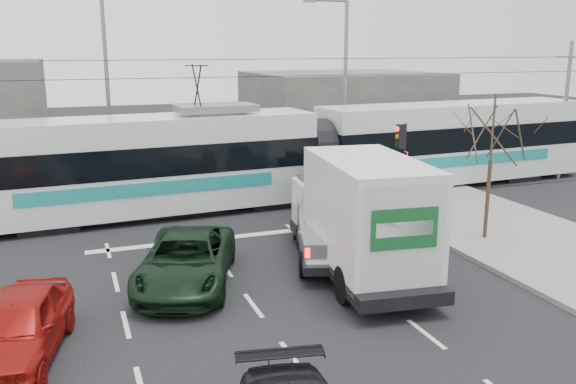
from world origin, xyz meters
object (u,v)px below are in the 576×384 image
object	(u,v)px
bare_tree	(493,134)
silver_pickup	(328,222)
tram	(314,152)
box_truck	(360,217)
street_lamp_near	(342,79)
navy_pickup	(334,189)
traffic_signal	(402,149)
street_lamp_far	(103,81)
red_car	(17,327)
green_car	(186,260)

from	to	relation	value
bare_tree	silver_pickup	bearing A→B (deg)	172.10
tram	box_truck	distance (m)	9.67
street_lamp_near	navy_pickup	world-z (taller)	street_lamp_near
tram	silver_pickup	bearing A→B (deg)	-112.32
traffic_signal	box_truck	distance (m)	7.09
street_lamp_near	box_truck	distance (m)	14.35
traffic_signal	navy_pickup	bearing A→B (deg)	161.76
street_lamp_far	navy_pickup	world-z (taller)	street_lamp_far
bare_tree	navy_pickup	bearing A→B (deg)	127.11
street_lamp_far	box_truck	distance (m)	16.45
street_lamp_far	red_car	bearing A→B (deg)	-100.56
silver_pickup	red_car	bearing A→B (deg)	-137.47
tram	box_truck	size ratio (longest dim) A/B	3.89
tram	street_lamp_near	bearing A→B (deg)	46.42
street_lamp_near	red_car	world-z (taller)	street_lamp_near
tram	silver_pickup	size ratio (longest dim) A/B	4.72
traffic_signal	street_lamp_near	distance (m)	7.91
green_car	red_car	world-z (taller)	red_car
traffic_signal	silver_pickup	distance (m)	5.84
street_lamp_near	navy_pickup	xyz separation A→B (m)	(-3.37, -6.67, -4.00)
street_lamp_near	street_lamp_far	bearing A→B (deg)	170.13
traffic_signal	navy_pickup	distance (m)	3.12
bare_tree	navy_pickup	world-z (taller)	bare_tree
box_truck	green_car	distance (m)	5.23
navy_pickup	red_car	bearing A→B (deg)	-126.91
tram	green_car	size ratio (longest dim) A/B	5.50
tram	traffic_signal	bearing A→B (deg)	-65.20
green_car	box_truck	bearing A→B (deg)	8.50
street_lamp_far	silver_pickup	distance (m)	14.65
silver_pickup	red_car	distance (m)	10.15
silver_pickup	box_truck	xyz separation A→B (m)	(0.08, -2.19, 0.74)
box_truck	bare_tree	bearing A→B (deg)	20.78
tram	box_truck	world-z (taller)	tram
bare_tree	navy_pickup	size ratio (longest dim) A/B	0.88
street_lamp_near	green_car	distance (m)	16.40
box_truck	navy_pickup	bearing A→B (deg)	79.18
tram	box_truck	bearing A→B (deg)	-107.69
green_car	red_car	size ratio (longest dim) A/B	1.21
traffic_signal	street_lamp_far	world-z (taller)	street_lamp_far
box_truck	navy_pickup	size ratio (longest dim) A/B	1.33
street_lamp_far	silver_pickup	size ratio (longest dim) A/B	1.45
street_lamp_near	silver_pickup	bearing A→B (deg)	-116.88
street_lamp_far	navy_pickup	distance (m)	12.54
street_lamp_near	green_car	xyz separation A→B (m)	(-10.38, -11.92, -4.37)
silver_pickup	box_truck	distance (m)	2.31
street_lamp_near	tram	xyz separation A→B (m)	(-2.98, -3.53, -3.00)
street_lamp_near	navy_pickup	distance (m)	8.48
tram	silver_pickup	distance (m)	7.65
silver_pickup	traffic_signal	bearing A→B (deg)	52.92
street_lamp_near	tram	size ratio (longest dim) A/B	0.31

